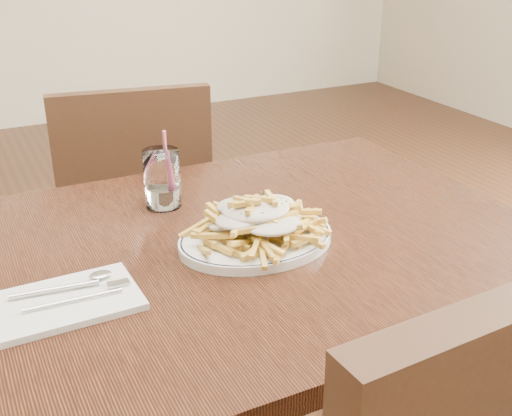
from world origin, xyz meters
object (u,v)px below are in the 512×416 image
chair_far (135,213)px  water_glass (163,182)px  loaded_fries (256,216)px  fries_plate (256,239)px  table (214,285)px

chair_far → water_glass: size_ratio=5.59×
chair_far → water_glass: bearing=-98.4°
chair_far → loaded_fries: (0.01, -0.75, 0.30)m
chair_far → fries_plate: chair_far is taller
loaded_fries → water_glass: water_glass is taller
table → loaded_fries: size_ratio=4.78×
water_glass → fries_plate: bearing=-68.5°
table → water_glass: bearing=95.1°
fries_plate → water_glass: bearing=111.5°
table → fries_plate: size_ratio=3.54×
chair_far → loaded_fries: 0.81m
chair_far → table: bearing=-94.6°
fries_plate → chair_far: bearing=91.1°
chair_far → fries_plate: 0.79m
table → loaded_fries: (0.07, -0.03, 0.13)m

